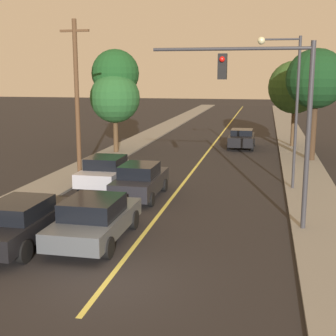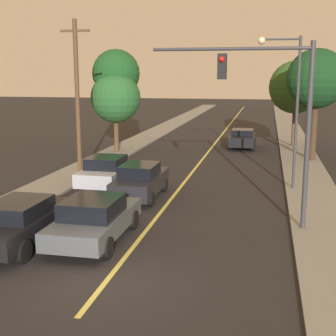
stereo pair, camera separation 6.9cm
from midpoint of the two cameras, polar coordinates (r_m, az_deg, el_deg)
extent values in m
plane|color=black|center=(13.38, -7.64, -13.66)|extent=(200.00, 200.00, 0.00)
cube|color=black|center=(47.92, 6.77, 4.50)|extent=(10.41, 80.00, 0.01)
cube|color=#D1C14C|center=(47.92, 6.78, 4.51)|extent=(0.16, 76.00, 0.00)
cube|color=gray|center=(48.90, -0.81, 4.78)|extent=(2.50, 80.00, 0.12)
cube|color=gray|center=(47.79, 14.53, 4.26)|extent=(2.50, 80.00, 0.12)
cube|color=#474C51|center=(16.32, -8.95, -6.55)|extent=(1.99, 4.71, 0.61)
cube|color=black|center=(15.98, -9.25, -4.70)|extent=(1.75, 2.12, 0.59)
cylinder|color=black|center=(18.04, -10.10, -5.86)|extent=(0.22, 0.71, 0.71)
cylinder|color=black|center=(17.45, -4.30, -6.31)|extent=(0.22, 0.71, 0.71)
cylinder|color=black|center=(15.52, -14.14, -8.91)|extent=(0.22, 0.71, 0.71)
cylinder|color=black|center=(14.82, -7.46, -9.63)|extent=(0.22, 0.71, 0.71)
cube|color=black|center=(21.74, -3.47, -1.86)|extent=(1.77, 4.43, 0.74)
cube|color=black|center=(21.44, -3.61, -0.27)|extent=(1.56, 1.99, 0.56)
cylinder|color=black|center=(23.34, -4.56, -1.89)|extent=(0.22, 0.62, 0.62)
cylinder|color=black|center=(22.93, -0.53, -2.10)|extent=(0.22, 0.62, 0.62)
cylinder|color=black|center=(20.80, -6.68, -3.58)|extent=(0.22, 0.62, 0.62)
cylinder|color=black|center=(20.34, -2.18, -3.85)|extent=(0.22, 0.62, 0.62)
cube|color=black|center=(16.59, -17.38, -6.52)|extent=(1.81, 4.97, 0.65)
cube|color=black|center=(16.26, -17.84, -4.74)|extent=(1.59, 2.24, 0.53)
cylinder|color=black|center=(18.37, -17.35, -5.85)|extent=(0.22, 0.74, 0.74)
cylinder|color=black|center=(17.62, -12.42, -6.33)|extent=(0.22, 0.74, 0.74)
cylinder|color=black|center=(15.03, -17.27, -9.71)|extent=(0.22, 0.74, 0.74)
cube|color=#A5A8B2|center=(24.21, -7.51, -0.66)|extent=(1.95, 4.39, 0.68)
cube|color=black|center=(23.92, -7.69, 0.71)|extent=(1.72, 1.98, 0.56)
cylinder|color=black|center=(25.84, -8.44, -0.69)|extent=(0.22, 0.61, 0.61)
cylinder|color=black|center=(25.27, -4.49, -0.87)|extent=(0.22, 0.61, 0.61)
cylinder|color=black|center=(23.37, -10.74, -2.05)|extent=(0.22, 0.61, 0.61)
cylinder|color=black|center=(22.73, -6.41, -2.29)|extent=(0.22, 0.61, 0.61)
cube|color=black|center=(36.81, 8.90, 3.45)|extent=(1.86, 4.10, 0.72)
cube|color=black|center=(36.90, 8.94, 4.36)|extent=(1.63, 1.85, 0.42)
cylinder|color=black|center=(35.57, 10.19, 2.55)|extent=(0.22, 0.63, 0.63)
cylinder|color=black|center=(35.66, 7.35, 2.65)|extent=(0.22, 0.63, 0.63)
cylinder|color=black|center=(38.09, 10.31, 3.11)|extent=(0.22, 0.63, 0.63)
cylinder|color=black|center=(38.17, 7.66, 3.21)|extent=(0.22, 0.63, 0.63)
cylinder|color=#333338|center=(17.22, 16.59, 3.56)|extent=(0.18, 0.18, 6.65)
cylinder|color=#333338|center=(17.09, 7.54, 14.21)|extent=(5.58, 0.12, 0.12)
cube|color=black|center=(17.09, 6.53, 12.19)|extent=(0.32, 0.28, 0.90)
sphere|color=red|center=(16.92, 6.49, 13.03)|extent=(0.20, 0.20, 0.20)
cylinder|color=#333338|center=(23.43, 15.30, 6.36)|extent=(0.14, 0.14, 7.29)
cylinder|color=#333338|center=(23.37, 13.50, 15.02)|extent=(1.79, 0.09, 0.09)
sphere|color=beige|center=(23.37, 11.22, 14.99)|extent=(0.36, 0.36, 0.36)
cylinder|color=#513823|center=(25.72, -11.10, 8.14)|extent=(0.24, 0.24, 8.35)
cube|color=#513823|center=(25.78, -11.42, 16.09)|extent=(1.60, 0.12, 0.12)
cylinder|color=#4C3823|center=(34.04, -6.45, 4.19)|extent=(0.34, 0.34, 2.65)
sphere|color=#235628|center=(33.82, -6.55, 8.51)|extent=(3.56, 3.56, 3.56)
cylinder|color=#4C3823|center=(34.69, -6.38, 5.78)|extent=(0.24, 0.24, 4.40)
sphere|color=#19471E|center=(34.53, -6.50, 11.40)|extent=(3.43, 3.43, 3.43)
cylinder|color=#4C3823|center=(37.85, 14.91, 4.97)|extent=(0.26, 0.26, 3.15)
sphere|color=#2D4C1E|center=(37.65, 15.15, 9.49)|extent=(4.03, 4.03, 4.03)
cylinder|color=#3D2B1C|center=(31.90, 17.18, 4.44)|extent=(0.43, 0.43, 3.93)
sphere|color=#143819|center=(31.71, 17.54, 10.36)|extent=(3.80, 3.80, 3.80)
camera|label=1|loc=(0.03, -90.10, -0.02)|focal=50.00mm
camera|label=2|loc=(0.03, 89.90, 0.02)|focal=50.00mm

